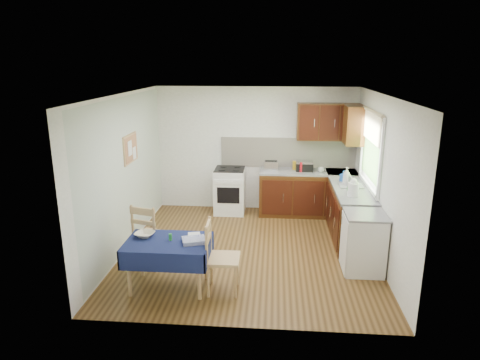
# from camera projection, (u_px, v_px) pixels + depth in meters

# --- Properties ---
(floor) EXTENTS (4.20, 4.20, 0.00)m
(floor) POSITION_uv_depth(u_px,v_px,m) (249.00, 250.00, 6.98)
(floor) COLOR #452C12
(floor) RESTS_ON ground
(ceiling) EXTENTS (4.00, 4.20, 0.02)m
(ceiling) POSITION_uv_depth(u_px,v_px,m) (250.00, 95.00, 6.30)
(ceiling) COLOR white
(ceiling) RESTS_ON wall_back
(wall_back) EXTENTS (4.00, 0.02, 2.50)m
(wall_back) POSITION_uv_depth(u_px,v_px,m) (256.00, 149.00, 8.65)
(wall_back) COLOR silver
(wall_back) RESTS_ON ground
(wall_front) EXTENTS (4.00, 0.02, 2.50)m
(wall_front) POSITION_uv_depth(u_px,v_px,m) (238.00, 227.00, 4.62)
(wall_front) COLOR silver
(wall_front) RESTS_ON ground
(wall_left) EXTENTS (0.02, 4.20, 2.50)m
(wall_left) POSITION_uv_depth(u_px,v_px,m) (124.00, 174.00, 6.80)
(wall_left) COLOR silver
(wall_left) RESTS_ON ground
(wall_right) EXTENTS (0.02, 4.20, 2.50)m
(wall_right) POSITION_uv_depth(u_px,v_px,m) (381.00, 179.00, 6.48)
(wall_right) COLOR silver
(wall_right) RESTS_ON ground
(base_cabinets) EXTENTS (1.90, 2.30, 0.86)m
(base_cabinets) POSITION_uv_depth(u_px,v_px,m) (326.00, 203.00, 7.96)
(base_cabinets) COLOR #321408
(base_cabinets) RESTS_ON ground
(worktop_back) EXTENTS (1.90, 0.60, 0.04)m
(worktop_back) POSITION_uv_depth(u_px,v_px,m) (308.00, 172.00, 8.38)
(worktop_back) COLOR slate
(worktop_back) RESTS_ON base_cabinets
(worktop_right) EXTENTS (0.60, 1.70, 0.04)m
(worktop_right) POSITION_uv_depth(u_px,v_px,m) (352.00, 190.00, 7.23)
(worktop_right) COLOR slate
(worktop_right) RESTS_ON base_cabinets
(worktop_corner) EXTENTS (0.60, 0.60, 0.04)m
(worktop_corner) POSITION_uv_depth(u_px,v_px,m) (342.00, 173.00, 8.33)
(worktop_corner) COLOR slate
(worktop_corner) RESTS_ON base_cabinets
(splashback) EXTENTS (2.70, 0.02, 0.60)m
(splashback) POSITION_uv_depth(u_px,v_px,m) (288.00, 152.00, 8.60)
(splashback) COLOR white
(splashback) RESTS_ON wall_back
(upper_cabinets) EXTENTS (1.20, 0.85, 0.70)m
(upper_cabinets) POSITION_uv_depth(u_px,v_px,m) (336.00, 123.00, 8.08)
(upper_cabinets) COLOR #321408
(upper_cabinets) RESTS_ON wall_back
(stove) EXTENTS (0.60, 0.61, 0.92)m
(stove) POSITION_uv_depth(u_px,v_px,m) (230.00, 190.00, 8.62)
(stove) COLOR white
(stove) RESTS_ON ground
(window) EXTENTS (0.04, 1.48, 1.26)m
(window) POSITION_uv_depth(u_px,v_px,m) (371.00, 145.00, 7.05)
(window) COLOR #305322
(window) RESTS_ON wall_right
(fridge) EXTENTS (0.58, 0.60, 0.89)m
(fridge) POSITION_uv_depth(u_px,v_px,m) (364.00, 243.00, 6.20)
(fridge) COLOR white
(fridge) RESTS_ON ground
(corkboard) EXTENTS (0.04, 0.62, 0.47)m
(corkboard) POSITION_uv_depth(u_px,v_px,m) (131.00, 149.00, 6.99)
(corkboard) COLOR tan
(corkboard) RESTS_ON wall_left
(dining_table) EXTENTS (1.12, 0.76, 0.68)m
(dining_table) POSITION_uv_depth(u_px,v_px,m) (168.00, 248.00, 5.70)
(dining_table) COLOR #0E1838
(dining_table) RESTS_ON ground
(chair_far) EXTENTS (0.54, 0.54, 1.00)m
(chair_far) POSITION_uv_depth(u_px,v_px,m) (149.00, 234.00, 6.29)
(chair_far) COLOR tan
(chair_far) RESTS_ON ground
(chair_near) EXTENTS (0.45, 0.45, 0.99)m
(chair_near) POSITION_uv_depth(u_px,v_px,m) (219.00, 255.00, 5.62)
(chair_near) COLOR tan
(chair_near) RESTS_ON ground
(toaster) EXTENTS (0.27, 0.17, 0.21)m
(toaster) POSITION_uv_depth(u_px,v_px,m) (271.00, 166.00, 8.38)
(toaster) COLOR silver
(toaster) RESTS_ON worktop_back
(sandwich_press) EXTENTS (0.33, 0.29, 0.19)m
(sandwich_press) POSITION_uv_depth(u_px,v_px,m) (304.00, 166.00, 8.38)
(sandwich_press) COLOR black
(sandwich_press) RESTS_ON worktop_back
(sauce_bottle) EXTENTS (0.04, 0.04, 0.20)m
(sauce_bottle) POSITION_uv_depth(u_px,v_px,m) (301.00, 167.00, 8.25)
(sauce_bottle) COLOR red
(sauce_bottle) RESTS_ON worktop_back
(yellow_packet) EXTENTS (0.15, 0.12, 0.17)m
(yellow_packet) POSITION_uv_depth(u_px,v_px,m) (296.00, 165.00, 8.46)
(yellow_packet) COLOR gold
(yellow_packet) RESTS_ON worktop_back
(dish_rack) EXTENTS (0.40, 0.30, 0.19)m
(dish_rack) POSITION_uv_depth(u_px,v_px,m) (351.00, 185.00, 7.33)
(dish_rack) COLOR #99999E
(dish_rack) RESTS_ON worktop_right
(kettle) EXTENTS (0.17, 0.17, 0.29)m
(kettle) POSITION_uv_depth(u_px,v_px,m) (353.00, 188.00, 6.79)
(kettle) COLOR white
(kettle) RESTS_ON worktop_right
(cup) EXTENTS (0.14, 0.14, 0.09)m
(cup) POSITION_uv_depth(u_px,v_px,m) (321.00, 170.00, 8.27)
(cup) COLOR silver
(cup) RESTS_ON worktop_back
(soap_bottle_a) EXTENTS (0.16, 0.16, 0.32)m
(soap_bottle_a) POSITION_uv_depth(u_px,v_px,m) (346.00, 176.00, 7.37)
(soap_bottle_a) COLOR white
(soap_bottle_a) RESTS_ON worktop_right
(soap_bottle_b) EXTENTS (0.12, 0.12, 0.20)m
(soap_bottle_b) POSITION_uv_depth(u_px,v_px,m) (343.00, 176.00, 7.63)
(soap_bottle_b) COLOR blue
(soap_bottle_b) RESTS_ON worktop_right
(soap_bottle_c) EXTENTS (0.14, 0.14, 0.16)m
(soap_bottle_c) POSITION_uv_depth(u_px,v_px,m) (351.00, 187.00, 7.01)
(soap_bottle_c) COLOR #227F2A
(soap_bottle_c) RESTS_ON worktop_right
(plate_bowl) EXTENTS (0.31, 0.31, 0.06)m
(plate_bowl) POSITION_uv_depth(u_px,v_px,m) (145.00, 234.00, 5.81)
(plate_bowl) COLOR beige
(plate_bowl) RESTS_ON dining_table
(book) EXTENTS (0.21, 0.25, 0.02)m
(book) POSITION_uv_depth(u_px,v_px,m) (188.00, 236.00, 5.81)
(book) COLOR white
(book) RESTS_ON dining_table
(spice_jar) EXTENTS (0.05, 0.05, 0.09)m
(spice_jar) POSITION_uv_depth(u_px,v_px,m) (170.00, 237.00, 5.69)
(spice_jar) COLOR #238236
(spice_jar) RESTS_ON dining_table
(tea_towel) EXTENTS (0.36, 0.32, 0.05)m
(tea_towel) POSITION_uv_depth(u_px,v_px,m) (194.00, 240.00, 5.63)
(tea_towel) COLOR navy
(tea_towel) RESTS_ON dining_table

